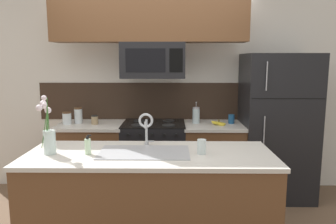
# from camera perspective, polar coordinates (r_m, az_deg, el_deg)

# --- Properties ---
(rear_partition) EXTENTS (5.20, 0.10, 2.60)m
(rear_partition) POSITION_cam_1_polar(r_m,az_deg,el_deg) (4.32, 1.73, 3.95)
(rear_partition) COLOR silver
(rear_partition) RESTS_ON ground
(splash_band) EXTENTS (3.01, 0.01, 0.48)m
(splash_band) POSITION_cam_1_polar(r_m,az_deg,el_deg) (4.29, -2.28, 1.89)
(splash_band) COLOR #332319
(splash_band) RESTS_ON rear_partition
(back_counter_left) EXTENTS (0.81, 0.65, 0.91)m
(back_counter_left) POSITION_cam_1_polar(r_m,az_deg,el_deg) (4.23, -13.01, -8.06)
(back_counter_left) COLOR brown
(back_counter_left) RESTS_ON ground
(back_counter_right) EXTENTS (0.73, 0.65, 0.91)m
(back_counter_right) POSITION_cam_1_polar(r_m,az_deg,el_deg) (4.14, 7.79, -8.28)
(back_counter_right) COLOR brown
(back_counter_right) RESTS_ON ground
(stove_range) EXTENTS (0.76, 0.64, 0.93)m
(stove_range) POSITION_cam_1_polar(r_m,az_deg,el_deg) (4.11, -2.46, -8.23)
(stove_range) COLOR black
(stove_range) RESTS_ON ground
(microwave) EXTENTS (0.74, 0.40, 0.41)m
(microwave) POSITION_cam_1_polar(r_m,az_deg,el_deg) (3.91, -2.60, 8.97)
(microwave) COLOR black
(upper_cabinet_band) EXTENTS (2.24, 0.34, 0.60)m
(upper_cabinet_band) POSITION_cam_1_polar(r_m,az_deg,el_deg) (3.91, -3.25, 16.41)
(upper_cabinet_band) COLOR brown
(refrigerator) EXTENTS (0.84, 0.74, 1.76)m
(refrigerator) POSITION_cam_1_polar(r_m,az_deg,el_deg) (4.22, 18.32, -2.41)
(refrigerator) COLOR black
(refrigerator) RESTS_ON ground
(storage_jar_tall) EXTENTS (0.11, 0.11, 0.15)m
(storage_jar_tall) POSITION_cam_1_polar(r_m,az_deg,el_deg) (4.16, -17.19, -1.02)
(storage_jar_tall) COLOR silver
(storage_jar_tall) RESTS_ON back_counter_left
(storage_jar_medium) EXTENTS (0.10, 0.10, 0.20)m
(storage_jar_medium) POSITION_cam_1_polar(r_m,az_deg,el_deg) (4.18, -15.34, -0.57)
(storage_jar_medium) COLOR silver
(storage_jar_medium) RESTS_ON back_counter_left
(storage_jar_short) EXTENTS (0.08, 0.08, 0.11)m
(storage_jar_short) POSITION_cam_1_polar(r_m,az_deg,el_deg) (4.08, -12.64, -1.34)
(storage_jar_short) COLOR #997F5B
(storage_jar_short) RESTS_ON back_counter_left
(banana_bunch) EXTENTS (0.19, 0.13, 0.08)m
(banana_bunch) POSITION_cam_1_polar(r_m,az_deg,el_deg) (3.97, 8.85, -1.96)
(banana_bunch) COLOR yellow
(banana_bunch) RESTS_ON back_counter_right
(french_press) EXTENTS (0.09, 0.09, 0.27)m
(french_press) POSITION_cam_1_polar(r_m,az_deg,el_deg) (4.05, 4.90, -0.57)
(french_press) COLOR silver
(french_press) RESTS_ON back_counter_right
(coffee_tin) EXTENTS (0.08, 0.08, 0.11)m
(coffee_tin) POSITION_cam_1_polar(r_m,az_deg,el_deg) (4.10, 10.97, -1.21)
(coffee_tin) COLOR #1E5184
(coffee_tin) RESTS_ON back_counter_right
(island_counter) EXTENTS (2.09, 0.81, 0.91)m
(island_counter) POSITION_cam_1_polar(r_m,az_deg,el_deg) (2.95, -3.12, -15.61)
(island_counter) COLOR brown
(island_counter) RESTS_ON ground
(kitchen_sink) EXTENTS (0.76, 0.43, 0.16)m
(kitchen_sink) POSITION_cam_1_polar(r_m,az_deg,el_deg) (2.81, -4.14, -8.43)
(kitchen_sink) COLOR #ADAFB5
(kitchen_sink) RESTS_ON island_counter
(sink_faucet) EXTENTS (0.14, 0.14, 0.31)m
(sink_faucet) POSITION_cam_1_polar(r_m,az_deg,el_deg) (2.95, -3.84, -2.24)
(sink_faucet) COLOR #B7BABF
(sink_faucet) RESTS_ON island_counter
(dish_soap_bottle) EXTENTS (0.06, 0.05, 0.16)m
(dish_soap_bottle) POSITION_cam_1_polar(r_m,az_deg,el_deg) (2.80, -13.79, -5.81)
(dish_soap_bottle) COLOR beige
(dish_soap_bottle) RESTS_ON island_counter
(drinking_glass) EXTENTS (0.07, 0.07, 0.12)m
(drinking_glass) POSITION_cam_1_polar(r_m,az_deg,el_deg) (2.75, 5.87, -6.04)
(drinking_glass) COLOR silver
(drinking_glass) RESTS_ON island_counter
(flower_vase) EXTENTS (0.13, 0.16, 0.49)m
(flower_vase) POSITION_cam_1_polar(r_m,az_deg,el_deg) (2.89, -20.09, -3.88)
(flower_vase) COLOR silver
(flower_vase) RESTS_ON island_counter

